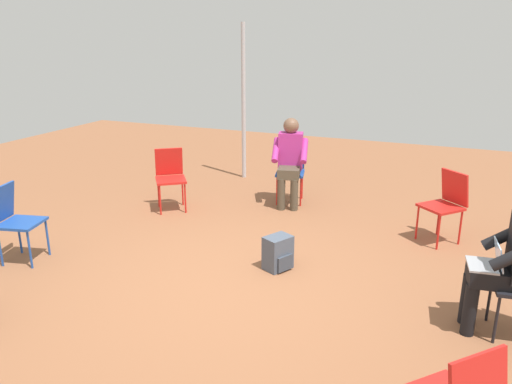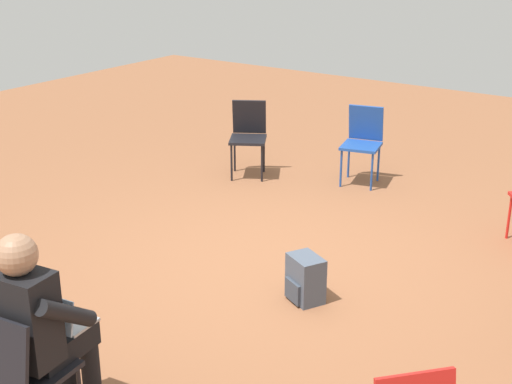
# 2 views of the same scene
# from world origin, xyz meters

# --- Properties ---
(ground_plane) EXTENTS (15.19, 15.19, 0.00)m
(ground_plane) POSITION_xyz_m (0.00, 0.00, 0.00)
(ground_plane) COLOR brown
(chair_north) EXTENTS (0.48, 0.52, 0.85)m
(chair_north) POSITION_xyz_m (-0.29, 2.35, 0.50)
(chair_north) COLOR #1E4799
(chair_north) RESTS_ON ground
(chair_northwest) EXTENTS (0.56, 0.57, 0.85)m
(chair_northwest) POSITION_xyz_m (-1.48, 1.85, 0.50)
(chair_northwest) COLOR black
(chair_northwest) RESTS_ON ground
(chair_south) EXTENTS (0.45, 0.48, 0.85)m
(chair_south) POSITION_xyz_m (0.19, -2.60, 0.50)
(chair_south) COLOR black
(chair_south) RESTS_ON ground
(person_with_laptop) EXTENTS (0.53, 0.55, 1.24)m
(person_with_laptop) POSITION_xyz_m (0.17, -2.43, 0.69)
(person_with_laptop) COLOR black
(person_with_laptop) RESTS_ON ground
(backpack_near_laptop_user) EXTENTS (0.34, 0.31, 0.36)m
(backpack_near_laptop_user) POSITION_xyz_m (0.59, -0.33, 0.16)
(backpack_near_laptop_user) COLOR #475160
(backpack_near_laptop_user) RESTS_ON ground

